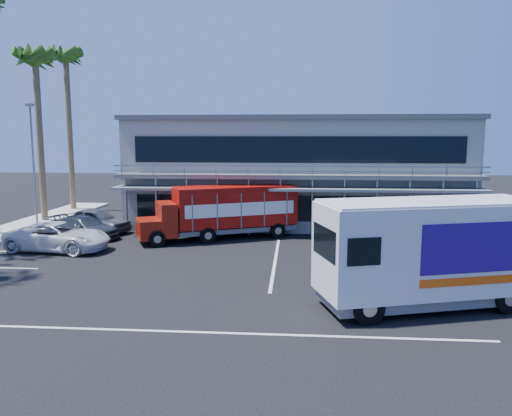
{
  "coord_description": "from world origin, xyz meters",
  "views": [
    {
      "loc": [
        2.93,
        -20.48,
        5.98
      ],
      "look_at": [
        0.91,
        5.09,
        2.3
      ],
      "focal_mm": 35.0,
      "sensor_mm": 36.0,
      "label": 1
    }
  ],
  "objects": [
    {
      "name": "parked_car_e",
      "position": [
        -9.5,
        9.56,
        0.77
      ],
      "size": [
        4.84,
        3.24,
        1.53
      ],
      "primitive_type": "imported",
      "rotation": [
        0.0,
        0.0,
        1.22
      ],
      "color": "slate",
      "rests_on": "ground"
    },
    {
      "name": "building",
      "position": [
        3.0,
        14.94,
        3.66
      ],
      "size": [
        22.4,
        12.0,
        7.3
      ],
      "color": "#96998C",
      "rests_on": "ground"
    },
    {
      "name": "palm_e",
      "position": [
        -14.7,
        13.0,
        10.57
      ],
      "size": [
        2.8,
        2.8,
        12.25
      ],
      "color": "brown",
      "rests_on": "ground"
    },
    {
      "name": "parked_car_d",
      "position": [
        -9.5,
        7.6,
        0.66
      ],
      "size": [
        4.87,
        3.25,
        1.31
      ],
      "primitive_type": "imported",
      "rotation": [
        0.0,
        0.0,
        1.23
      ],
      "color": "#293037",
      "rests_on": "ground"
    },
    {
      "name": "parked_car_c",
      "position": [
        -9.5,
        4.4,
        0.76
      ],
      "size": [
        5.7,
        3.14,
        1.51
      ],
      "primitive_type": "imported",
      "rotation": [
        0.0,
        0.0,
        1.45
      ],
      "color": "silver",
      "rests_on": "ground"
    },
    {
      "name": "palm_f",
      "position": [
        -15.1,
        18.5,
        11.47
      ],
      "size": [
        2.8,
        2.8,
        13.25
      ],
      "color": "brown",
      "rests_on": "ground"
    },
    {
      "name": "white_van",
      "position": [
        7.64,
        -3.02,
        2.02
      ],
      "size": [
        8.21,
        4.73,
        3.8
      ],
      "rotation": [
        0.0,
        0.0,
        0.28
      ],
      "color": "silver",
      "rests_on": "ground"
    },
    {
      "name": "red_truck",
      "position": [
        -1.18,
        8.23,
        1.7
      ],
      "size": [
        9.26,
        5.79,
        3.11
      ],
      "rotation": [
        0.0,
        0.0,
        0.43
      ],
      "color": "maroon",
      "rests_on": "ground"
    },
    {
      "name": "light_pole_far",
      "position": [
        -14.2,
        11.0,
        4.5
      ],
      "size": [
        0.5,
        0.25,
        8.09
      ],
      "color": "gray",
      "rests_on": "ground"
    },
    {
      "name": "ground",
      "position": [
        0.0,
        0.0,
        0.0
      ],
      "size": [
        120.0,
        120.0,
        0.0
      ],
      "primitive_type": "plane",
      "color": "black",
      "rests_on": "ground"
    }
  ]
}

